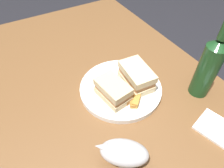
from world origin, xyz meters
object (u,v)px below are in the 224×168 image
(sandwich_half_left, at_px, (113,91))
(sandwich_half_right, at_px, (136,76))
(gravy_boat, at_px, (123,153))
(napkin, at_px, (218,129))
(cider_bottle, at_px, (209,66))
(plate, at_px, (121,88))

(sandwich_half_left, distance_m, sandwich_half_right, 0.10)
(gravy_boat, relative_size, napkin, 1.21)
(sandwich_half_left, distance_m, napkin, 0.32)
(sandwich_half_right, bearing_deg, cider_bottle, 54.44)
(plate, distance_m, gravy_boat, 0.24)
(sandwich_half_left, xyz_separation_m, gravy_boat, (0.18, -0.07, -0.00))
(gravy_boat, bearing_deg, napkin, 77.76)
(sandwich_half_right, distance_m, gravy_boat, 0.26)
(plate, xyz_separation_m, napkin, (0.27, 0.16, -0.00))
(gravy_boat, bearing_deg, plate, 149.79)
(plate, relative_size, gravy_boat, 2.00)
(plate, relative_size, napkin, 2.43)
(sandwich_half_right, distance_m, cider_bottle, 0.21)
(plate, relative_size, cider_bottle, 0.95)
(gravy_boat, distance_m, cider_bottle, 0.35)
(napkin, bearing_deg, sandwich_half_right, -157.28)
(sandwich_half_left, distance_m, gravy_boat, 0.19)
(sandwich_half_left, distance_m, cider_bottle, 0.29)
(sandwich_half_right, height_order, napkin, sandwich_half_right)
(sandwich_half_left, bearing_deg, napkin, 40.14)
(plate, bearing_deg, sandwich_half_left, -59.02)
(sandwich_half_right, bearing_deg, plate, -104.08)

